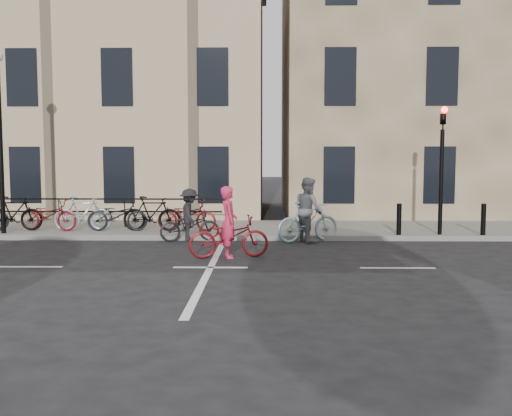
{
  "coord_description": "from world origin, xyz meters",
  "views": [
    {
      "loc": [
        1.18,
        -12.03,
        2.34
      ],
      "look_at": [
        0.94,
        2.13,
        1.1
      ],
      "focal_mm": 40.0,
      "sensor_mm": 36.0,
      "label": 1
    }
  ],
  "objects_px": {
    "cyclist_pink": "(229,233)",
    "cyclist_dark": "(190,221)",
    "traffic_light": "(442,154)",
    "cyclist_grey": "(308,216)"
  },
  "relations": [
    {
      "from": "cyclist_pink",
      "to": "cyclist_dark",
      "type": "xyz_separation_m",
      "value": [
        -1.28,
        2.65,
        0.0
      ]
    },
    {
      "from": "traffic_light",
      "to": "cyclist_dark",
      "type": "distance_m",
      "value": 7.42
    },
    {
      "from": "cyclist_grey",
      "to": "cyclist_dark",
      "type": "relative_size",
      "value": 1.09
    },
    {
      "from": "cyclist_pink",
      "to": "traffic_light",
      "type": "bearing_deg",
      "value": -74.28
    },
    {
      "from": "traffic_light",
      "to": "cyclist_grey",
      "type": "relative_size",
      "value": 2.02
    },
    {
      "from": "cyclist_pink",
      "to": "cyclist_dark",
      "type": "height_order",
      "value": "cyclist_pink"
    },
    {
      "from": "traffic_light",
      "to": "cyclist_pink",
      "type": "height_order",
      "value": "traffic_light"
    },
    {
      "from": "cyclist_pink",
      "to": "cyclist_grey",
      "type": "relative_size",
      "value": 1.03
    },
    {
      "from": "traffic_light",
      "to": "cyclist_pink",
      "type": "relative_size",
      "value": 1.96
    },
    {
      "from": "traffic_light",
      "to": "cyclist_grey",
      "type": "xyz_separation_m",
      "value": [
        -3.83,
        -0.54,
        -1.72
      ]
    }
  ]
}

